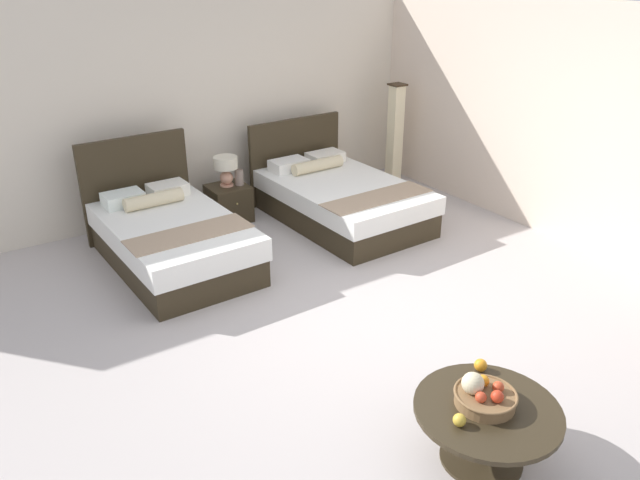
# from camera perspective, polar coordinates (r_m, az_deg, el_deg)

# --- Properties ---
(ground_plane) EXTENTS (9.57, 10.39, 0.02)m
(ground_plane) POSITION_cam_1_polar(r_m,az_deg,el_deg) (5.86, 4.33, -6.98)
(ground_plane) COLOR #B9AFAB
(wall_back) EXTENTS (9.57, 0.12, 2.65)m
(wall_back) POSITION_cam_1_polar(r_m,az_deg,el_deg) (8.11, -10.37, 12.02)
(wall_back) COLOR beige
(wall_back) RESTS_ON ground
(wall_side_right) EXTENTS (0.12, 5.99, 2.65)m
(wall_side_right) POSITION_cam_1_polar(r_m,az_deg,el_deg) (7.65, 21.08, 10.02)
(wall_side_right) COLOR beige
(wall_side_right) RESTS_ON ground
(bed_near_window) EXTENTS (1.31, 2.08, 1.20)m
(bed_near_window) POSITION_cam_1_polar(r_m,az_deg,el_deg) (6.84, -13.54, 0.25)
(bed_near_window) COLOR #312718
(bed_near_window) RESTS_ON ground
(bed_near_corner) EXTENTS (1.44, 2.23, 1.10)m
(bed_near_corner) POSITION_cam_1_polar(r_m,az_deg,el_deg) (7.78, 1.79, 3.88)
(bed_near_corner) COLOR #312718
(bed_near_corner) RESTS_ON ground
(nightstand) EXTENTS (0.48, 0.48, 0.46)m
(nightstand) POSITION_cam_1_polar(r_m,az_deg,el_deg) (7.86, -8.38, 3.37)
(nightstand) COLOR #312718
(nightstand) RESTS_ON ground
(table_lamp) EXTENTS (0.30, 0.30, 0.37)m
(table_lamp) POSITION_cam_1_polar(r_m,az_deg,el_deg) (7.72, -8.66, 6.65)
(table_lamp) COLOR tan
(table_lamp) RESTS_ON nightstand
(vase) EXTENTS (0.10, 0.10, 0.20)m
(vase) POSITION_cam_1_polar(r_m,az_deg,el_deg) (7.78, -7.44, 5.73)
(vase) COLOR gray
(vase) RESTS_ON nightstand
(coffee_table) EXTENTS (0.95, 0.95, 0.43)m
(coffee_table) POSITION_cam_1_polar(r_m,az_deg,el_deg) (4.31, 15.02, -15.83)
(coffee_table) COLOR #312718
(coffee_table) RESTS_ON ground
(fruit_bowl) EXTENTS (0.41, 0.41, 0.22)m
(fruit_bowl) POSITION_cam_1_polar(r_m,az_deg,el_deg) (4.22, 14.83, -13.61)
(fruit_bowl) COLOR brown
(fruit_bowl) RESTS_ON coffee_table
(loose_apple) EXTENTS (0.08, 0.08, 0.08)m
(loose_apple) POSITION_cam_1_polar(r_m,az_deg,el_deg) (4.04, 12.70, -15.85)
(loose_apple) COLOR gold
(loose_apple) RESTS_ON coffee_table
(loose_orange) EXTENTS (0.09, 0.09, 0.09)m
(loose_orange) POSITION_cam_1_polar(r_m,az_deg,el_deg) (4.52, 14.55, -11.07)
(loose_orange) COLOR orange
(loose_orange) RESTS_ON coffee_table
(floor_lamp_corner) EXTENTS (0.21, 0.21, 1.44)m
(floor_lamp_corner) POSITION_cam_1_polar(r_m,az_deg,el_deg) (9.03, 6.90, 9.56)
(floor_lamp_corner) COLOR #352616
(floor_lamp_corner) RESTS_ON ground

